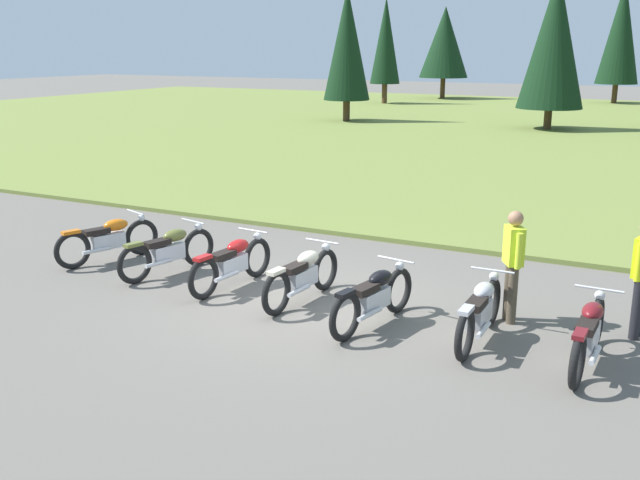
# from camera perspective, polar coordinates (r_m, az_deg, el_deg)

# --- Properties ---
(ground_plane) EXTENTS (140.00, 140.00, 0.00)m
(ground_plane) POSITION_cam_1_polar(r_m,az_deg,el_deg) (11.56, -1.37, -5.00)
(ground_plane) COLOR #605B54
(grass_moorland) EXTENTS (80.00, 44.00, 0.10)m
(grass_moorland) POSITION_cam_1_polar(r_m,az_deg,el_deg) (36.17, 19.05, 7.98)
(grass_moorland) COLOR olive
(grass_moorland) RESTS_ON ground
(motorcycle_orange) EXTENTS (0.91, 2.01, 0.88)m
(motorcycle_orange) POSITION_cam_1_polar(r_m,az_deg,el_deg) (14.23, -16.20, 0.08)
(motorcycle_orange) COLOR black
(motorcycle_orange) RESTS_ON ground
(motorcycle_olive) EXTENTS (0.74, 2.07, 0.88)m
(motorcycle_olive) POSITION_cam_1_polar(r_m,az_deg,el_deg) (13.17, -11.78, -0.80)
(motorcycle_olive) COLOR black
(motorcycle_olive) RESTS_ON ground
(motorcycle_red) EXTENTS (0.62, 2.10, 0.88)m
(motorcycle_red) POSITION_cam_1_polar(r_m,az_deg,el_deg) (12.28, -6.89, -1.74)
(motorcycle_red) COLOR black
(motorcycle_red) RESTS_ON ground
(motorcycle_cream) EXTENTS (0.62, 2.10, 0.88)m
(motorcycle_cream) POSITION_cam_1_polar(r_m,az_deg,el_deg) (11.51, -1.38, -2.78)
(motorcycle_cream) COLOR black
(motorcycle_cream) RESTS_ON ground
(motorcycle_black) EXTENTS (0.64, 2.09, 0.88)m
(motorcycle_black) POSITION_cam_1_polar(r_m,az_deg,el_deg) (10.57, 4.23, -4.46)
(motorcycle_black) COLOR black
(motorcycle_black) RESTS_ON ground
(motorcycle_silver) EXTENTS (0.62, 2.10, 0.88)m
(motorcycle_silver) POSITION_cam_1_polar(r_m,az_deg,el_deg) (10.23, 12.40, -5.45)
(motorcycle_silver) COLOR black
(motorcycle_silver) RESTS_ON ground
(motorcycle_maroon) EXTENTS (0.62, 2.10, 0.88)m
(motorcycle_maroon) POSITION_cam_1_polar(r_m,az_deg,el_deg) (9.84, 20.26, -6.90)
(motorcycle_maroon) COLOR black
(motorcycle_maroon) RESTS_ON ground
(rider_near_row_end) EXTENTS (0.37, 0.49, 1.67)m
(rider_near_row_end) POSITION_cam_1_polar(r_m,az_deg,el_deg) (10.92, 14.84, -1.49)
(rider_near_row_end) COLOR #4C4233
(rider_near_row_end) RESTS_ON ground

